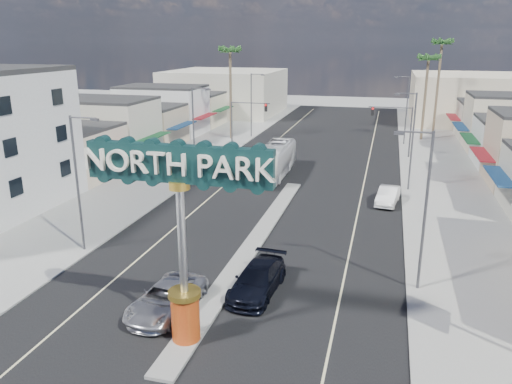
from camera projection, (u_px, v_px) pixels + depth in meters
The scene contains 24 objects.
ground at pixel (296, 182), 49.09m from camera, with size 160.00×160.00×0.00m, color gray.
road at pixel (296, 182), 49.09m from camera, with size 20.00×120.00×0.01m, color black.
median_island at pixel (254, 243), 34.28m from camera, with size 1.30×30.00×0.16m, color gray.
sidewalk_left at pixel (165, 173), 52.50m from camera, with size 8.00×120.00×0.12m, color gray.
sidewalk_right at pixel (446, 193), 45.65m from camera, with size 8.00×120.00×0.12m, color gray.
storefront_row_left at pixel (136, 122), 66.11m from camera, with size 12.00×42.00×6.00m, color beige.
backdrop_far_left at pixel (225, 92), 94.92m from camera, with size 20.00×20.00×8.00m, color #B7B29E.
backdrop_far_right at pixel (473, 98), 84.15m from camera, with size 20.00×20.00×8.00m, color beige.
gateway_sign at pixel (181, 222), 21.46m from camera, with size 8.20×1.50×9.15m.
traffic_signal_left at pixel (245, 116), 63.04m from camera, with size 5.09×0.45×6.00m.
traffic_signal_right at pixel (395, 122), 58.54m from camera, with size 5.09×0.45×6.00m.
streetlight_l_near at pixel (79, 177), 31.68m from camera, with size 2.03×0.22×9.00m.
streetlight_l_mid at pixel (195, 127), 50.17m from camera, with size 2.03×0.22×9.00m.
streetlight_l_far at pixel (252, 102), 70.51m from camera, with size 2.03×0.22×9.00m.
streetlight_r_near at pixel (423, 204), 26.57m from camera, with size 2.03×0.22×9.00m.
streetlight_r_mid at pixel (411, 137), 45.06m from camera, with size 2.03×0.22×9.00m.
streetlight_r_far at pixel (406, 107), 65.40m from camera, with size 2.03×0.22×9.00m.
palm_left_far at pixel (230, 55), 67.41m from camera, with size 2.60×2.60×13.10m.
palm_right_mid at pixel (428, 62), 66.86m from camera, with size 2.60×2.60×12.10m.
palm_right_far at pixel (442, 48), 71.40m from camera, with size 2.60×2.60×14.10m.
suv_left at pixel (166, 298), 25.53m from camera, with size 2.50×5.41×1.50m, color #B4B4B9.
suv_right at pixel (257, 280), 27.46m from camera, with size 2.21×5.43×1.58m, color black.
car_parked_right at pixel (388, 196), 42.52m from camera, with size 1.55×4.45×1.47m, color white.
city_bus at pixel (274, 161), 51.13m from camera, with size 2.68×11.45×3.19m, color white.
Camera 1 is at (8.28, -16.67, 13.43)m, focal length 35.00 mm.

